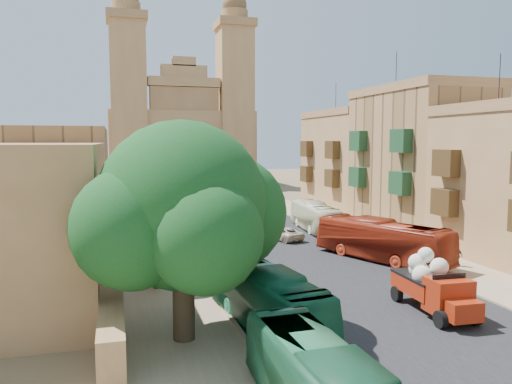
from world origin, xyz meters
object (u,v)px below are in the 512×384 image
olive_pickup (351,233)px  car_blue_a (213,243)px  ficus_tree (184,211)px  pedestrian_a (415,255)px  church (180,136)px  car_white_b (242,214)px  street_tree_a (156,237)px  street_tree_c (137,193)px  street_tree_b (144,204)px  bus_red_east (382,240)px  street_tree_d (133,186)px  red_truck (434,285)px  car_white_a (202,216)px  car_cream (283,234)px  pedestrian_c (457,255)px  bus_cream_east (315,217)px  bus_green_north (264,296)px  car_blue_b (190,192)px  car_dkblue (190,201)px

olive_pickup → car_blue_a: olive_pickup is taller
ficus_tree → pedestrian_a: bearing=26.5°
church → ficus_tree: (-9.42, -74.61, -3.93)m
church → car_white_b: (1.14, -43.12, -8.85)m
church → street_tree_a: 67.67m
church → street_tree_c: bearing=-103.2°
street_tree_b → car_white_b: (11.14, 11.49, -2.83)m
church → bus_red_east: 64.96m
church → street_tree_d: 32.88m
church → red_truck: size_ratio=6.63×
street_tree_b → street_tree_c: (0.00, 12.00, -0.35)m
car_white_a → olive_pickup: bearing=-54.4°
car_cream → street_tree_d: bearing=-83.8°
red_truck → car_cream: size_ratio=1.35×
street_tree_b → car_white_b: 16.25m
street_tree_a → street_tree_b: 12.01m
bus_red_east → car_white_a: size_ratio=2.70×
street_tree_a → car_white_a: 24.35m
red_truck → ficus_tree: bearing=180.0°
car_white_b → pedestrian_c: pedestrian_c is taller
car_white_b → car_blue_a: bearing=46.0°
olive_pickup → bus_red_east: 5.60m
bus_cream_east → car_cream: bus_cream_east is taller
bus_green_north → red_truck: bearing=-12.6°
red_truck → bus_red_east: bearing=73.4°
car_blue_a → car_cream: (6.73, 2.97, -0.16)m
pedestrian_a → olive_pickup: bearing=-88.0°
street_tree_d → car_blue_b: (9.17, 12.76, -2.28)m
car_blue_a → car_white_b: 16.13m
street_tree_a → car_white_b: (11.14, 23.49, -2.38)m
street_tree_d → car_cream: bearing=-64.4°
street_tree_a → pedestrian_c: bearing=-1.2°
street_tree_a → red_truck: street_tree_a is taller
bus_green_north → car_blue_b: bus_green_north is taller
pedestrian_a → pedestrian_c: 2.85m
church → car_white_a: bearing=-94.4°
car_white_a → ficus_tree: bearing=-98.0°
bus_green_north → pedestrian_c: bearing=15.6°
car_blue_a → pedestrian_a: pedestrian_a is taller
street_tree_d → street_tree_a: bearing=-90.0°
pedestrian_a → car_white_b: bearing=-80.4°
bus_cream_east → pedestrian_c: (4.04, -15.49, -0.60)m
car_white_a → red_truck: bearing=-75.6°
street_tree_b → car_white_a: size_ratio=1.33×
car_dkblue → car_white_b: 14.07m
car_cream → car_blue_b: (-2.56, 37.21, 0.03)m
red_truck → car_blue_b: bearing=93.8°
ficus_tree → pedestrian_a: ficus_tree is taller
car_cream → pedestrian_c: size_ratio=2.69×
car_white_a → street_tree_a: bearing=-103.0°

